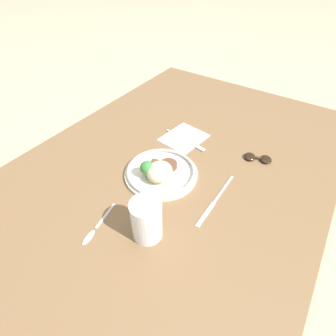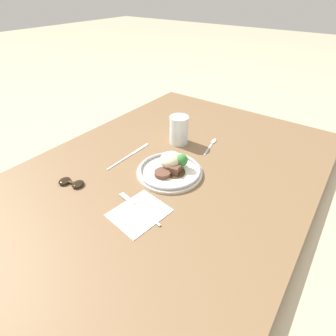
# 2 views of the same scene
# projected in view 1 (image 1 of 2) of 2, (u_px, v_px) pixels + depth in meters

# --- Properties ---
(ground_plane) EXTENTS (8.00, 8.00, 0.00)m
(ground_plane) POSITION_uv_depth(u_px,v_px,m) (170.00, 178.00, 0.89)
(ground_plane) COLOR tan
(dining_table) EXTENTS (1.46, 0.96, 0.04)m
(dining_table) POSITION_uv_depth(u_px,v_px,m) (170.00, 174.00, 0.88)
(dining_table) COLOR brown
(dining_table) RESTS_ON ground
(napkin) EXTENTS (0.17, 0.15, 0.00)m
(napkin) POSITION_uv_depth(u_px,v_px,m) (184.00, 138.00, 1.00)
(napkin) COLOR white
(napkin) RESTS_ON dining_table
(plate) EXTENTS (0.24, 0.24, 0.07)m
(plate) POSITION_uv_depth(u_px,v_px,m) (160.00, 171.00, 0.83)
(plate) COLOR silver
(plate) RESTS_ON dining_table
(juice_glass) EXTENTS (0.08, 0.08, 0.12)m
(juice_glass) POSITION_uv_depth(u_px,v_px,m) (147.00, 221.00, 0.65)
(juice_glass) COLOR #F4AD19
(juice_glass) RESTS_ON dining_table
(fork) EXTENTS (0.05, 0.19, 0.00)m
(fork) POSITION_uv_depth(u_px,v_px,m) (189.00, 142.00, 0.97)
(fork) COLOR silver
(fork) RESTS_ON napkin
(knife) EXTENTS (0.23, 0.01, 0.00)m
(knife) POSITION_uv_depth(u_px,v_px,m) (215.00, 201.00, 0.76)
(knife) COLOR silver
(knife) RESTS_ON dining_table
(spoon) EXTENTS (0.15, 0.04, 0.01)m
(spoon) POSITION_uv_depth(u_px,v_px,m) (93.00, 232.00, 0.69)
(spoon) COLOR silver
(spoon) RESTS_ON dining_table
(sunglasses) EXTENTS (0.07, 0.10, 0.01)m
(sunglasses) POSITION_uv_depth(u_px,v_px,m) (258.00, 158.00, 0.90)
(sunglasses) COLOR black
(sunglasses) RESTS_ON dining_table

